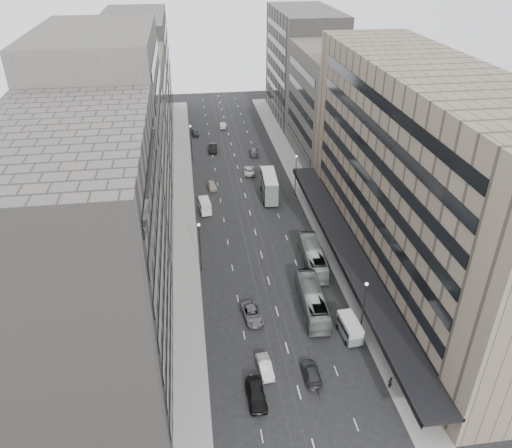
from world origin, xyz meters
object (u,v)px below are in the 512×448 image
double_decker (269,186)px  panel_van (205,206)px  bus_near (312,300)px  pedestrian (390,382)px  bus_far (313,257)px  vw_microbus (350,328)px  sedan_1 (265,367)px  sedan_2 (252,314)px  sedan_0 (256,394)px

double_decker → panel_van: size_ratio=2.16×
bus_near → pedestrian: bearing=113.7°
panel_van → pedestrian: (18.36, -44.14, -0.45)m
bus_far → vw_microbus: (0.92, -15.94, -0.21)m
sedan_1 → sedan_2: size_ratio=0.82×
bus_far → sedan_0: bearing=66.5°
double_decker → vw_microbus: (3.78, -39.30, -1.23)m
bus_near → vw_microbus: bearing=124.7°
bus_far → panel_van: 24.76m
vw_microbus → pedestrian: bearing=-81.6°
bus_far → double_decker: bearing=-79.7°
sedan_0 → vw_microbus: bearing=30.8°
vw_microbus → sedan_0: bearing=-151.8°
bus_far → sedan_1: bus_far is taller
double_decker → pedestrian: bearing=-79.6°
double_decker → pedestrian: 48.55m
panel_van → sedan_2: (4.65, -30.08, -0.69)m
bus_far → bus_near: bearing=79.2°
sedan_0 → sedan_1: bearing=66.4°
sedan_0 → sedan_2: 13.55m
sedan_2 → bus_near: bearing=-3.7°
bus_near → panel_van: bus_near is taller
double_decker → sedan_2: bearing=-99.5°
panel_van → sedan_0: size_ratio=0.85×
bus_near → vw_microbus: size_ratio=2.43×
double_decker → sedan_0: (-9.39, -47.59, -1.79)m
bus_far → sedan_0: 27.16m
double_decker → panel_van: bearing=-158.6°
bus_near → panel_van: (-12.90, 29.54, -0.23)m
bus_near → bus_far: bearing=-101.0°
bus_near → sedan_1: bearing=54.5°
bus_near → sedan_2: bus_near is taller
vw_microbus → sedan_2: size_ratio=0.94×
panel_van → sedan_1: (4.85, -39.60, -0.71)m
bus_far → vw_microbus: size_ratio=2.42×
bus_near → sedan_0: bus_near is taller
sedan_0 → pedestrian: size_ratio=3.09×
vw_microbus → sedan_0: size_ratio=0.97×
double_decker → sedan_0: double_decker is taller
double_decker → sedan_2: double_decker is taller
bus_far → sedan_1: (-10.63, -20.28, -0.92)m
vw_microbus → pedestrian: size_ratio=3.00×
sedan_0 → panel_van: bearing=92.9°
sedan_0 → double_decker: bearing=77.5°
panel_van → bus_near: bearing=-72.5°
bus_near → sedan_2: (-8.25, -0.54, -0.92)m
pedestrian → bus_far: bearing=-110.7°
sedan_2 → double_decker: bearing=69.4°
panel_van → vw_microbus: bearing=-71.2°
bus_near → double_decker: double_decker is taller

